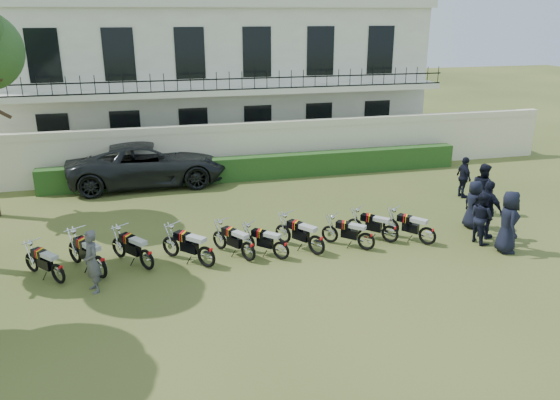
{
  "coord_description": "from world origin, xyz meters",
  "views": [
    {
      "loc": [
        -3.63,
        -14.89,
        6.82
      ],
      "look_at": [
        0.48,
        1.59,
        0.95
      ],
      "focal_mm": 35.0,
      "sensor_mm": 36.0,
      "label": 1
    }
  ],
  "objects": [
    {
      "name": "ground",
      "position": [
        0.0,
        0.0,
        0.0
      ],
      "size": [
        100.0,
        100.0,
        0.0
      ],
      "primitive_type": "plane",
      "color": "#3C4B1E",
      "rests_on": "ground"
    },
    {
      "name": "perimeter_wall",
      "position": [
        0.0,
        8.0,
        1.17
      ],
      "size": [
        30.0,
        0.35,
        2.3
      ],
      "color": "beige",
      "rests_on": "ground"
    },
    {
      "name": "hedge",
      "position": [
        1.0,
        7.2,
        0.5
      ],
      "size": [
        18.0,
        0.6,
        1.0
      ],
      "primitive_type": "cube",
      "color": "#224017",
      "rests_on": "ground"
    },
    {
      "name": "building",
      "position": [
        0.0,
        13.96,
        3.71
      ],
      "size": [
        20.4,
        9.6,
        7.4
      ],
      "color": "white",
      "rests_on": "ground"
    },
    {
      "name": "motorcycle_0",
      "position": [
        -6.17,
        -0.96,
        0.45
      ],
      "size": [
        1.23,
        1.39,
        0.96
      ],
      "rotation": [
        0.0,
        0.0,
        0.72
      ],
      "color": "black",
      "rests_on": "ground"
    },
    {
      "name": "motorcycle_1",
      "position": [
        -5.11,
        -0.91,
        0.51
      ],
      "size": [
        1.18,
        1.76,
        1.11
      ],
      "rotation": [
        0.0,
        0.0,
        0.57
      ],
      "color": "black",
      "rests_on": "ground"
    },
    {
      "name": "motorcycle_2",
      "position": [
        -3.89,
        -0.68,
        0.47
      ],
      "size": [
        1.21,
        1.56,
        1.03
      ],
      "rotation": [
        0.0,
        0.0,
        0.64
      ],
      "color": "black",
      "rests_on": "ground"
    },
    {
      "name": "motorcycle_3",
      "position": [
        -2.27,
        -0.92,
        0.49
      ],
      "size": [
        1.43,
        1.47,
        1.07
      ],
      "rotation": [
        0.0,
        0.0,
        0.77
      ],
      "color": "black",
      "rests_on": "ground"
    },
    {
      "name": "motorcycle_4",
      "position": [
        -1.06,
        -0.8,
        0.45
      ],
      "size": [
        1.07,
        1.55,
        0.98
      ],
      "rotation": [
        0.0,
        0.0,
        0.59
      ],
      "color": "black",
      "rests_on": "ground"
    },
    {
      "name": "motorcycle_5",
      "position": [
        -0.12,
        -0.93,
        0.43
      ],
      "size": [
        1.3,
        1.25,
        0.94
      ],
      "rotation": [
        0.0,
        0.0,
        0.8
      ],
      "color": "black",
      "rests_on": "ground"
    },
    {
      "name": "motorcycle_6",
      "position": [
        0.97,
        -0.88,
        0.48
      ],
      "size": [
        1.16,
        1.62,
        1.04
      ],
      "rotation": [
        0.0,
        0.0,
        0.61
      ],
      "color": "black",
      "rests_on": "ground"
    },
    {
      "name": "motorcycle_7",
      "position": [
        2.53,
        -0.91,
        0.44
      ],
      "size": [
        1.34,
        1.24,
        0.95
      ],
      "rotation": [
        0.0,
        0.0,
        0.83
      ],
      "color": "black",
      "rests_on": "ground"
    },
    {
      "name": "motorcycle_8",
      "position": [
        3.47,
        -0.55,
        0.44
      ],
      "size": [
        1.3,
        1.29,
        0.95
      ],
      "rotation": [
        0.0,
        0.0,
        0.79
      ],
      "color": "black",
      "rests_on": "ground"
    },
    {
      "name": "motorcycle_9",
      "position": [
        4.5,
        -1.0,
        0.45
      ],
      "size": [
        1.2,
        1.44,
        0.98
      ],
      "rotation": [
        0.0,
        0.0,
        0.69
      ],
      "color": "black",
      "rests_on": "ground"
    },
    {
      "name": "suv",
      "position": [
        -3.66,
        7.57,
        0.89
      ],
      "size": [
        6.47,
        3.12,
        1.78
      ],
      "primitive_type": "imported",
      "rotation": [
        0.0,
        0.0,
        1.6
      ],
      "color": "black",
      "rests_on": "ground"
    },
    {
      "name": "inspector",
      "position": [
        -5.23,
        -1.57,
        0.83
      ],
      "size": [
        0.6,
        0.71,
        1.66
      ],
      "primitive_type": "imported",
      "rotation": [
        0.0,
        0.0,
        -1.17
      ],
      "color": "#555459",
      "rests_on": "ground"
    },
    {
      "name": "officer_0",
      "position": [
        6.55,
        -1.96,
        0.95
      ],
      "size": [
        0.86,
        1.07,
        1.89
      ],
      "primitive_type": "imported",
      "rotation": [
        0.0,
        0.0,
        1.25
      ],
      "color": "black",
      "rests_on": "ground"
    },
    {
      "name": "officer_1",
      "position": [
        6.21,
        -1.16,
        0.82
      ],
      "size": [
        0.73,
        0.88,
        1.63
      ],
      "primitive_type": "imported",
      "rotation": [
        0.0,
        0.0,
        1.72
      ],
      "color": "black",
      "rests_on": "ground"
    },
    {
      "name": "officer_2",
      "position": [
        6.56,
        -0.89,
        0.94
      ],
      "size": [
        0.79,
        1.2,
        1.89
      ],
      "primitive_type": "imported",
      "rotation": [
        0.0,
        0.0,
        1.89
      ],
      "color": "black",
      "rests_on": "ground"
    },
    {
      "name": "officer_3",
      "position": [
        6.65,
        -0.02,
        0.81
      ],
      "size": [
        0.68,
        0.89,
        1.62
      ],
      "primitive_type": "imported",
      "rotation": [
        0.0,
        0.0,
        1.79
      ],
      "color": "black",
      "rests_on": "ground"
    },
    {
      "name": "officer_4",
      "position": [
        7.73,
        1.13,
        0.91
      ],
      "size": [
        0.85,
        1.01,
        1.83
      ],
      "primitive_type": "imported",
      "rotation": [
        0.0,
        0.0,
        1.77
      ],
      "color": "black",
      "rests_on": "ground"
    },
    {
      "name": "officer_5",
      "position": [
        8.07,
        2.86,
        0.8
      ],
      "size": [
        0.44,
        0.96,
        1.61
      ],
      "primitive_type": "imported",
      "rotation": [
        0.0,
        0.0,
        1.52
      ],
      "color": "black",
      "rests_on": "ground"
    }
  ]
}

